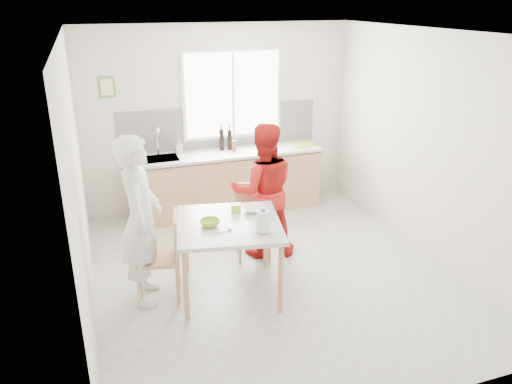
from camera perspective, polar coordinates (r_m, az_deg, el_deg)
ground at (r=5.95m, az=1.81°, el=-9.18°), size 4.50×4.50×0.00m
room_shell at (r=5.30m, az=2.01°, el=6.32°), size 4.50×4.50×4.50m
window at (r=7.42m, az=-2.69°, el=11.09°), size 1.50×0.06×1.30m
backsplash at (r=7.48m, az=-4.14°, el=7.42°), size 3.00×0.02×0.65m
picture_frame at (r=7.11m, az=-16.67°, el=11.43°), size 0.22×0.03×0.28m
kitchen_counter at (r=7.45m, az=-3.43°, el=0.87°), size 2.84×0.64×1.37m
dining_table at (r=5.26m, az=-3.09°, el=-4.36°), size 1.25×1.25×0.82m
chair_left at (r=5.36m, az=-10.34°, el=-6.82°), size 0.51×0.51×0.95m
chair_far at (r=6.13m, az=-0.45°, el=-2.89°), size 0.49×0.49×0.91m
person_white at (r=5.21m, az=-13.00°, el=-3.22°), size 0.55×0.73×1.81m
person_red at (r=6.04m, az=0.83°, el=0.16°), size 0.92×0.78×1.67m
bowl_green at (r=5.16m, az=-5.29°, el=-3.54°), size 0.24×0.24×0.06m
bowl_white at (r=5.47m, az=-0.21°, el=-1.97°), size 0.28×0.28×0.06m
milk_jug at (r=4.95m, az=0.88°, el=-3.31°), size 0.19×0.13×0.24m
green_box at (r=5.47m, az=-2.33°, el=-1.81°), size 0.12×0.12×0.09m
spoon at (r=5.02m, az=-3.81°, el=-4.51°), size 0.16×0.04×0.01m
cutting_board at (r=7.68m, az=5.45°, el=5.44°), size 0.37×0.29×0.01m
wine_bottle_a at (r=7.35m, az=-3.96°, el=6.00°), size 0.07×0.07×0.32m
wine_bottle_b at (r=7.37m, az=-3.03°, el=5.98°), size 0.07×0.07×0.30m
jar_amber at (r=7.30m, az=-2.51°, el=5.29°), size 0.06×0.06×0.16m
soap_bottle at (r=7.27m, az=-8.81°, el=5.14°), size 0.09×0.10×0.20m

